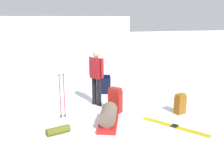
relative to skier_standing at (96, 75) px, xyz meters
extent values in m
plane|color=white|center=(0.41, -0.28, -0.95)|extent=(80.00, 80.00, 0.00)
cube|color=white|center=(1.07, 21.34, 0.43)|extent=(15.36, 6.65, 2.77)
cylinder|color=black|center=(0.05, -0.09, -0.53)|extent=(0.14, 0.14, 0.85)
cylinder|color=black|center=(-0.05, 0.09, -0.53)|extent=(0.14, 0.14, 0.85)
cube|color=maroon|center=(0.00, 0.00, 0.20)|extent=(0.37, 0.40, 0.60)
cylinder|color=maroon|center=(0.13, -0.20, 0.23)|extent=(0.09, 0.09, 0.58)
cylinder|color=maroon|center=(-0.13, 0.20, 0.23)|extent=(0.09, 0.09, 0.58)
sphere|color=tan|center=(0.00, 0.00, 0.64)|extent=(0.22, 0.22, 0.22)
cube|color=gold|center=(1.45, -2.21, -0.94)|extent=(1.04, 1.54, 0.02)
cube|color=black|center=(1.45, -2.21, -0.92)|extent=(0.13, 0.15, 0.03)
cube|color=gold|center=(1.36, -2.26, -0.94)|extent=(1.04, 1.54, 0.02)
cube|color=black|center=(1.36, -2.26, -0.92)|extent=(0.13, 0.15, 0.03)
cube|color=maroon|center=(0.34, -0.78, -0.63)|extent=(0.40, 0.42, 0.64)
cube|color=maroon|center=(0.34, -0.78, -0.27)|extent=(0.36, 0.38, 0.08)
cube|color=brown|center=(2.03, -1.45, -0.71)|extent=(0.35, 0.29, 0.49)
cube|color=brown|center=(2.03, -1.45, -0.42)|extent=(0.31, 0.26, 0.08)
cube|color=black|center=(0.62, 1.12, -0.67)|extent=(0.41, 0.35, 0.58)
cube|color=black|center=(0.62, 1.12, -0.34)|extent=(0.37, 0.31, 0.08)
cylinder|color=#B3BEBC|center=(0.38, 1.87, -0.38)|extent=(0.02, 0.02, 1.15)
sphere|color=#A51919|center=(0.38, 1.87, 0.23)|extent=(0.05, 0.05, 0.05)
cylinder|color=black|center=(0.38, 1.87, -0.89)|extent=(0.07, 0.07, 0.01)
cylinder|color=#B3BEBC|center=(0.53, 1.91, -0.38)|extent=(0.02, 0.02, 1.15)
sphere|color=#A51919|center=(0.53, 1.91, 0.23)|extent=(0.05, 0.05, 0.05)
cylinder|color=black|center=(0.53, 1.91, -0.89)|extent=(0.07, 0.07, 0.01)
cylinder|color=maroon|center=(-1.19, -0.77, -0.38)|extent=(0.02, 0.02, 1.15)
sphere|color=#A51919|center=(-1.19, -0.77, 0.23)|extent=(0.05, 0.05, 0.05)
cylinder|color=black|center=(-1.19, -0.77, -0.89)|extent=(0.07, 0.07, 0.01)
cylinder|color=maroon|center=(-1.08, -0.74, -0.38)|extent=(0.02, 0.02, 1.15)
sphere|color=#A51919|center=(-1.08, -0.74, 0.23)|extent=(0.05, 0.05, 0.05)
cylinder|color=black|center=(-1.08, -0.74, -0.89)|extent=(0.07, 0.07, 0.01)
cube|color=red|center=(-0.12, -1.62, -0.91)|extent=(0.85, 1.23, 0.09)
cylinder|color=brown|center=(-0.12, -1.62, -0.66)|extent=(0.68, 0.89, 0.40)
cylinder|color=#585D1B|center=(-1.38, -1.75, -0.86)|extent=(0.58, 0.32, 0.18)
camera|label=1|loc=(-1.87, -7.37, 1.66)|focal=41.29mm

